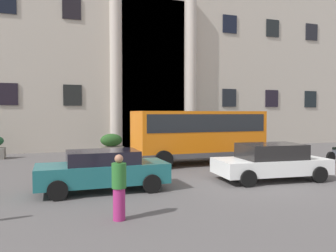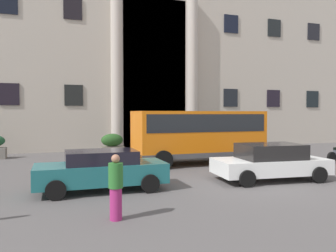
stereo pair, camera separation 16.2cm
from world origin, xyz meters
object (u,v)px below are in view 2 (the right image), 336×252
at_px(hedge_planter_far_west, 244,141).
at_px(motorcycle_far_end, 289,158).
at_px(hedge_planter_east, 112,145).
at_px(parked_hatchback_near, 101,170).
at_px(hedge_planter_entrance_right, 164,141).
at_px(pedestrian_child_trailing, 116,187).
at_px(bus_stop_sign, 249,132).
at_px(orange_minibus, 199,132).
at_px(white_taxi_kerbside, 270,162).

height_order(hedge_planter_far_west, motorcycle_far_end, hedge_planter_far_west).
bearing_deg(hedge_planter_east, motorcycle_far_end, -44.29).
bearing_deg(hedge_planter_far_west, parked_hatchback_near, -139.38).
bearing_deg(hedge_planter_far_west, hedge_planter_entrance_right, -174.03).
bearing_deg(parked_hatchback_near, pedestrian_child_trailing, -91.30).
bearing_deg(bus_stop_sign, hedge_planter_east, 160.38).
bearing_deg(hedge_planter_far_west, orange_minibus, -138.20).
relative_size(hedge_planter_far_west, parked_hatchback_near, 0.50).
height_order(white_taxi_kerbside, parked_hatchback_near, white_taxi_kerbside).
bearing_deg(orange_minibus, bus_stop_sign, 24.55).
relative_size(white_taxi_kerbside, motorcycle_far_end, 2.32).
distance_m(orange_minibus, parked_hatchback_near, 7.30).
bearing_deg(hedge_planter_entrance_right, hedge_planter_east, 173.83).
height_order(hedge_planter_far_west, parked_hatchback_near, parked_hatchback_near).
distance_m(hedge_planter_entrance_right, pedestrian_child_trailing, 13.49).
height_order(orange_minibus, motorcycle_far_end, orange_minibus).
xyz_separation_m(orange_minibus, motorcycle_far_end, (3.77, -2.40, -1.18)).
bearing_deg(motorcycle_far_end, orange_minibus, 152.78).
height_order(motorcycle_far_end, pedestrian_child_trailing, pedestrian_child_trailing).
distance_m(hedge_planter_far_west, pedestrian_child_trailing, 17.46).
xyz_separation_m(hedge_planter_east, hedge_planter_entrance_right, (3.33, -0.36, 0.14)).
relative_size(bus_stop_sign, motorcycle_far_end, 1.23).
bearing_deg(hedge_planter_east, hedge_planter_entrance_right, -6.17).
height_order(bus_stop_sign, parked_hatchback_near, bus_stop_sign).
relative_size(parked_hatchback_near, motorcycle_far_end, 2.24).
bearing_deg(white_taxi_kerbside, pedestrian_child_trailing, -151.49).
bearing_deg(parked_hatchback_near, bus_stop_sign, 33.33).
distance_m(bus_stop_sign, motorcycle_far_end, 4.62).
bearing_deg(white_taxi_kerbside, orange_minibus, 105.01).
height_order(hedge_planter_entrance_right, white_taxi_kerbside, hedge_planter_entrance_right).
bearing_deg(motorcycle_far_end, pedestrian_child_trailing, -144.66).
bearing_deg(hedge_planter_far_west, motorcycle_far_end, -105.45).
relative_size(hedge_planter_entrance_right, white_taxi_kerbside, 0.46).
xyz_separation_m(white_taxi_kerbside, motorcycle_far_end, (2.84, 2.48, -0.27)).
bearing_deg(parked_hatchback_near, hedge_planter_east, 78.62).
bearing_deg(hedge_planter_entrance_right, parked_hatchback_near, -119.28).
height_order(hedge_planter_east, pedestrian_child_trailing, pedestrian_child_trailing).
relative_size(bus_stop_sign, white_taxi_kerbside, 0.53).
bearing_deg(hedge_planter_east, pedestrian_child_trailing, -98.29).
bearing_deg(pedestrian_child_trailing, bus_stop_sign, 89.51).
relative_size(hedge_planter_east, pedestrian_child_trailing, 0.88).
relative_size(white_taxi_kerbside, parked_hatchback_near, 1.03).
distance_m(bus_stop_sign, hedge_planter_east, 8.64).
relative_size(orange_minibus, white_taxi_kerbside, 1.50).
distance_m(hedge_planter_east, parked_hatchback_near, 9.72).
bearing_deg(hedge_planter_entrance_right, white_taxi_kerbside, -81.72).
relative_size(bus_stop_sign, hedge_planter_entrance_right, 1.16).
bearing_deg(white_taxi_kerbside, parked_hatchback_near, -178.34).
relative_size(bus_stop_sign, hedge_planter_east, 1.67).
height_order(parked_hatchback_near, motorcycle_far_end, parked_hatchback_near).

